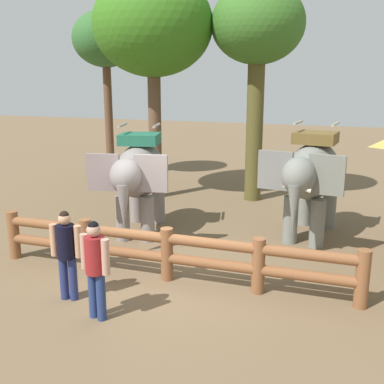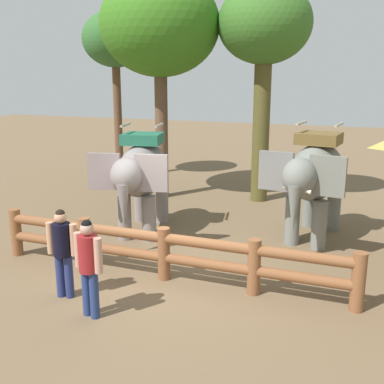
{
  "view_description": "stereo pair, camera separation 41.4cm",
  "coord_description": "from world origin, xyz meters",
  "views": [
    {
      "loc": [
        3.15,
        -8.09,
        3.91
      ],
      "look_at": [
        0.0,
        1.34,
        1.4
      ],
      "focal_mm": 43.79,
      "sensor_mm": 36.0,
      "label": 1
    },
    {
      "loc": [
        3.54,
        -7.95,
        3.91
      ],
      "look_at": [
        0.0,
        1.34,
        1.4
      ],
      "focal_mm": 43.79,
      "sensor_mm": 36.0,
      "label": 2
    }
  ],
  "objects": [
    {
      "name": "elephant_near_left",
      "position": [
        -1.65,
        2.16,
        1.53
      ],
      "size": [
        1.99,
        3.25,
        2.73
      ],
      "color": "gray",
      "rests_on": "ground"
    },
    {
      "name": "ground_plane",
      "position": [
        0.0,
        0.0,
        0.0
      ],
      "size": [
        60.0,
        60.0,
        0.0
      ],
      "primitive_type": "plane",
      "color": "brown"
    },
    {
      "name": "tourist_man_in_blue",
      "position": [
        -1.35,
        -1.52,
        0.95
      ],
      "size": [
        0.58,
        0.36,
        1.64
      ],
      "color": "navy",
      "rests_on": "ground"
    },
    {
      "name": "tree_far_right",
      "position": [
        -2.68,
        5.63,
        5.3
      ],
      "size": [
        3.63,
        3.63,
        6.9
      ],
      "color": "brown",
      "rests_on": "ground"
    },
    {
      "name": "elephant_center",
      "position": [
        2.4,
        3.17,
        1.58
      ],
      "size": [
        1.87,
        3.33,
        2.82
      ],
      "color": "slate",
      "rests_on": "ground"
    },
    {
      "name": "log_fence",
      "position": [
        -0.0,
        -0.2,
        0.61
      ],
      "size": [
        7.38,
        0.24,
        1.05
      ],
      "color": "brown",
      "rests_on": "ground"
    },
    {
      "name": "tourist_woman_in_black",
      "position": [
        -0.53,
        -1.96,
        0.97
      ],
      "size": [
        0.58,
        0.4,
        1.68
      ],
      "color": "navy",
      "rests_on": "ground"
    },
    {
      "name": "tree_back_center",
      "position": [
        -5.43,
        7.71,
        5.06
      ],
      "size": [
        2.38,
        2.38,
        6.17
      ],
      "color": "brown",
      "rests_on": "ground"
    },
    {
      "name": "tree_far_left",
      "position": [
        0.38,
        6.32,
        5.16
      ],
      "size": [
        2.78,
        2.78,
        6.54
      ],
      "color": "brown",
      "rests_on": "ground"
    }
  ]
}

